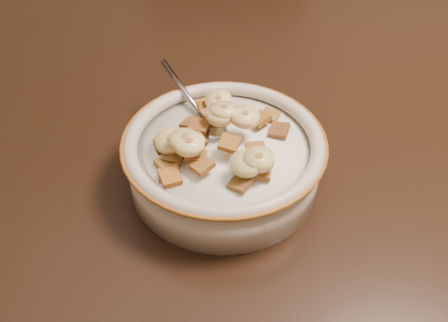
{
  "coord_description": "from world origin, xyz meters",
  "views": [
    {
      "loc": [
        -0.02,
        -0.55,
        1.16
      ],
      "look_at": [
        -0.04,
        -0.15,
        0.78
      ],
      "focal_mm": 40.0,
      "sensor_mm": 36.0,
      "label": 1
    }
  ],
  "objects_px": {
    "cereal_bowl": "(224,164)",
    "spoon": "(209,127)",
    "chair": "(219,33)",
    "table": "(259,116)"
  },
  "relations": [
    {
      "from": "table",
      "to": "chair",
      "type": "xyz_separation_m",
      "value": [
        -0.09,
        0.59,
        -0.2
      ]
    },
    {
      "from": "cereal_bowl",
      "to": "spoon",
      "type": "distance_m",
      "value": 0.05
    },
    {
      "from": "table",
      "to": "chair",
      "type": "relative_size",
      "value": 1.32
    },
    {
      "from": "table",
      "to": "chair",
      "type": "bearing_deg",
      "value": 98.85
    },
    {
      "from": "chair",
      "to": "cereal_bowl",
      "type": "xyz_separation_m",
      "value": [
        0.05,
        -0.74,
        0.25
      ]
    },
    {
      "from": "table",
      "to": "cereal_bowl",
      "type": "xyz_separation_m",
      "value": [
        -0.04,
        -0.15,
        0.05
      ]
    },
    {
      "from": "cereal_bowl",
      "to": "spoon",
      "type": "height_order",
      "value": "spoon"
    },
    {
      "from": "cereal_bowl",
      "to": "spoon",
      "type": "relative_size",
      "value": 4.17
    },
    {
      "from": "cereal_bowl",
      "to": "chair",
      "type": "bearing_deg",
      "value": 94.03
    },
    {
      "from": "chair",
      "to": "cereal_bowl",
      "type": "relative_size",
      "value": 4.99
    }
  ]
}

